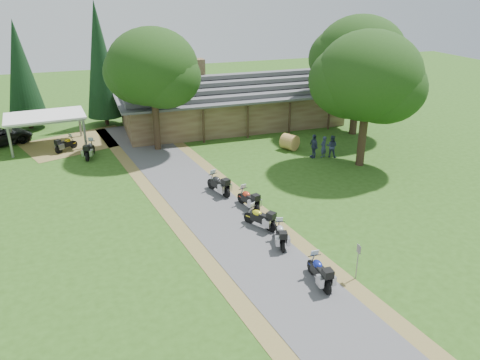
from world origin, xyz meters
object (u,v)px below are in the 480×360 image
object	(u,v)px
motorcycle_row_b	(281,233)
hay_bale	(290,142)
lodge	(232,99)
motorcycle_row_c	(260,217)
motorcycle_carport_b	(90,149)
motorcycle_carport_a	(66,143)
motorcycle_row_e	(218,183)
carport	(47,131)
motorcycle_row_d	(248,198)
motorcycle_row_a	(319,270)

from	to	relation	value
motorcycle_row_b	hay_bale	size ratio (longest dim) A/B	1.47
lodge	motorcycle_row_c	world-z (taller)	lodge
hay_bale	motorcycle_carport_b	bearing A→B (deg)	167.71
motorcycle_row_c	motorcycle_carport_a	distance (m)	20.01
motorcycle_row_c	motorcycle_row_e	distance (m)	5.26
carport	motorcycle_row_c	distance (m)	22.22
motorcycle_row_b	motorcycle_row_e	size ratio (longest dim) A/B	0.89
motorcycle_row_b	motorcycle_carport_b	xyz separation A→B (m)	(-8.80, 17.01, 0.07)
motorcycle_row_d	motorcycle_carport_a	world-z (taller)	motorcycle_row_d
motorcycle_row_c	motorcycle_row_e	bearing A→B (deg)	-21.46
carport	motorcycle_row_a	distance (m)	27.59
motorcycle_row_a	motorcycle_carport_a	distance (m)	25.43
carport	hay_bale	bearing A→B (deg)	-26.27
motorcycle_carport_a	carport	bearing A→B (deg)	89.75
motorcycle_row_e	motorcycle_carport_b	world-z (taller)	motorcycle_row_e
motorcycle_row_a	motorcycle_row_c	distance (m)	5.82
carport	motorcycle_row_d	bearing A→B (deg)	-59.06
carport	motorcycle_carport_b	bearing A→B (deg)	-56.53
carport	motorcycle_row_b	distance (m)	24.16
carport	motorcycle_row_e	size ratio (longest dim) A/B	2.95
hay_bale	motorcycle_row_d	bearing A→B (deg)	-127.33
motorcycle_row_a	motorcycle_row_d	xyz separation A→B (m)	(-0.40, 8.30, -0.02)
motorcycle_row_e	motorcycle_carport_b	distance (m)	12.37
lodge	motorcycle_row_e	world-z (taller)	lodge
motorcycle_carport_b	lodge	bearing A→B (deg)	-52.03
motorcycle_row_d	motorcycle_carport_b	size ratio (longest dim) A/B	0.95
motorcycle_carport_a	hay_bale	bearing A→B (deg)	-56.73
motorcycle_row_b	motorcycle_row_e	distance (m)	7.33
motorcycle_carport_a	motorcycle_row_e	bearing A→B (deg)	-90.91
motorcycle_row_a	lodge	bearing A→B (deg)	-6.95
motorcycle_row_c	motorcycle_carport_b	xyz separation A→B (m)	(-8.43, 14.97, 0.04)
lodge	motorcycle_row_d	xyz separation A→B (m)	(-4.74, -17.61, -1.78)
carport	motorcycle_row_b	size ratio (longest dim) A/B	3.31
motorcycle_row_d	hay_bale	world-z (taller)	motorcycle_row_d
lodge	motorcycle_row_b	bearing A→B (deg)	-101.74
motorcycle_row_a	motorcycle_row_b	distance (m)	3.75
motorcycle_row_b	motorcycle_carport_b	world-z (taller)	motorcycle_carport_b
lodge	hay_bale	xyz separation A→B (m)	(2.17, -8.56, -1.81)
motorcycle_row_b	motorcycle_row_c	bearing A→B (deg)	24.75
motorcycle_row_e	motorcycle_carport_a	bearing A→B (deg)	19.39
motorcycle_carport_b	motorcycle_row_a	bearing A→B (deg)	-139.51
lodge	motorcycle_row_a	xyz separation A→B (m)	(-4.34, -25.92, -1.76)
carport	motorcycle_row_c	world-z (taller)	carport
motorcycle_row_d	motorcycle_row_e	bearing A→B (deg)	7.90
lodge	hay_bale	size ratio (longest dim) A/B	16.73
carport	hay_bale	size ratio (longest dim) A/B	4.85
carport	motorcycle_carport_b	distance (m)	5.11
motorcycle_row_b	hay_bale	world-z (taller)	motorcycle_row_b
lodge	motorcycle_carport_b	xyz separation A→B (m)	(-13.41, -5.17, -1.74)
hay_bale	motorcycle_carport_a	bearing A→B (deg)	161.97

